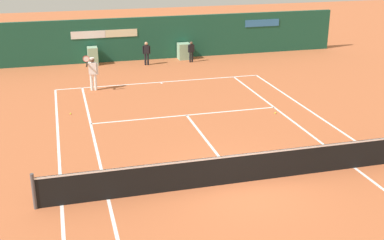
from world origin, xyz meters
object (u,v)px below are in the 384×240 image
at_px(player_on_baseline, 93,71).
at_px(tennis_ball_near_service_line, 275,113).
at_px(ball_kid_centre_post, 146,52).
at_px(tennis_ball_by_sideline, 71,114).
at_px(ball_kid_right_post, 191,50).

xyz_separation_m(player_on_baseline, tennis_ball_near_service_line, (7.17, -5.53, -0.95)).
relative_size(ball_kid_centre_post, tennis_ball_by_sideline, 20.06).
relative_size(ball_kid_right_post, tennis_ball_by_sideline, 18.34).
height_order(ball_kid_centre_post, ball_kid_right_post, ball_kid_centre_post).
bearing_deg(tennis_ball_by_sideline, ball_kid_right_post, 46.32).
bearing_deg(ball_kid_right_post, ball_kid_centre_post, -9.03).
bearing_deg(tennis_ball_near_service_line, tennis_ball_by_sideline, 165.24).
distance_m(player_on_baseline, ball_kid_centre_post, 5.62).
xyz_separation_m(player_on_baseline, tennis_ball_by_sideline, (-1.25, -3.32, -0.95)).
relative_size(player_on_baseline, tennis_ball_near_service_line, 27.33).
xyz_separation_m(ball_kid_centre_post, tennis_ball_near_service_line, (3.72, -9.97, -0.75)).
height_order(ball_kid_centre_post, tennis_ball_by_sideline, ball_kid_centre_post).
bearing_deg(tennis_ball_near_service_line, ball_kid_right_post, 95.83).
distance_m(player_on_baseline, ball_kid_right_post, 7.58).
bearing_deg(tennis_ball_near_service_line, ball_kid_centre_post, 110.46).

